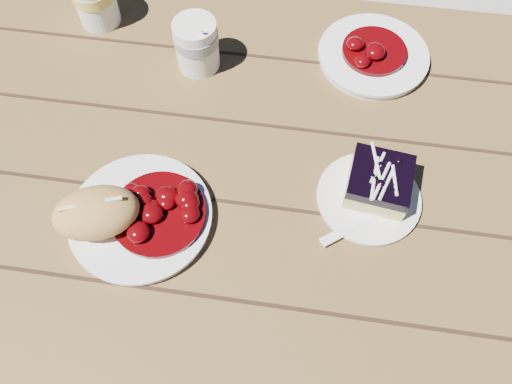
# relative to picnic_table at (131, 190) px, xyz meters

# --- Properties ---
(ground) EXTENTS (60.00, 60.00, 0.00)m
(ground) POSITION_rel_picnic_table_xyz_m (0.00, 0.00, -0.59)
(ground) COLOR #AAA399
(ground) RESTS_ON ground
(picnic_table) EXTENTS (2.00, 1.55, 0.75)m
(picnic_table) POSITION_rel_picnic_table_xyz_m (0.00, 0.00, 0.00)
(picnic_table) COLOR brown
(picnic_table) RESTS_ON ground
(main_plate) EXTENTS (0.22, 0.22, 0.02)m
(main_plate) POSITION_rel_picnic_table_xyz_m (0.09, -0.13, 0.17)
(main_plate) COLOR white
(main_plate) RESTS_ON picnic_table
(goulash_stew) EXTENTS (0.15, 0.15, 0.04)m
(goulash_stew) POSITION_rel_picnic_table_xyz_m (0.12, -0.13, 0.20)
(goulash_stew) COLOR #530206
(goulash_stew) RESTS_ON main_plate
(bread_roll) EXTENTS (0.15, 0.13, 0.07)m
(bread_roll) POSITION_rel_picnic_table_xyz_m (0.04, -0.15, 0.21)
(bread_roll) COLOR tan
(bread_roll) RESTS_ON main_plate
(dessert_plate) EXTENTS (0.16, 0.16, 0.01)m
(dessert_plate) POSITION_rel_picnic_table_xyz_m (0.45, -0.04, 0.17)
(dessert_plate) COLOR white
(dessert_plate) RESTS_ON picnic_table
(blueberry_cake) EXTENTS (0.11, 0.11, 0.05)m
(blueberry_cake) POSITION_rel_picnic_table_xyz_m (0.46, -0.03, 0.20)
(blueberry_cake) COLOR #DDC478
(blueberry_cake) RESTS_ON dessert_plate
(fork_dessert) EXTENTS (0.14, 0.12, 0.00)m
(fork_dessert) POSITION_rel_picnic_table_xyz_m (0.43, -0.10, 0.17)
(fork_dessert) COLOR white
(fork_dessert) RESTS_ON dessert_plate
(coffee_cup) EXTENTS (0.08, 0.08, 0.10)m
(coffee_cup) POSITION_rel_picnic_table_xyz_m (0.12, 0.21, 0.21)
(coffee_cup) COLOR white
(coffee_cup) RESTS_ON picnic_table
(second_plate) EXTENTS (0.20, 0.20, 0.02)m
(second_plate) POSITION_rel_picnic_table_xyz_m (0.44, 0.27, 0.17)
(second_plate) COLOR white
(second_plate) RESTS_ON picnic_table
(second_stew) EXTENTS (0.12, 0.12, 0.04)m
(second_stew) POSITION_rel_picnic_table_xyz_m (0.44, 0.27, 0.20)
(second_stew) COLOR #530206
(second_stew) RESTS_ON second_plate
(second_cup) EXTENTS (0.08, 0.08, 0.10)m
(second_cup) POSITION_rel_picnic_table_xyz_m (-0.10, 0.29, 0.21)
(second_cup) COLOR white
(second_cup) RESTS_ON picnic_table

